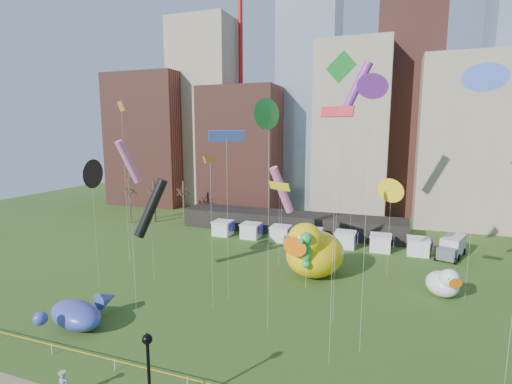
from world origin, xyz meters
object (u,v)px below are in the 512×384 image
at_px(lamppost, 149,368).
at_px(box_truck, 452,247).
at_px(seahorse_purple, 314,250).
at_px(small_duck, 444,283).
at_px(whale_inflatable, 78,313).
at_px(seahorse_green, 306,247).
at_px(big_duck, 313,251).

height_order(lamppost, box_truck, lamppost).
bearing_deg(box_truck, seahorse_purple, -119.70).
height_order(small_duck, lamppost, lamppost).
xyz_separation_m(seahorse_purple, whale_inflatable, (-17.37, -18.40, -2.19)).
bearing_deg(small_duck, seahorse_purple, 153.01).
xyz_separation_m(seahorse_purple, lamppost, (-4.48, -25.95, 0.16)).
xyz_separation_m(seahorse_green, box_truck, (16.54, 17.56, -3.32)).
relative_size(big_duck, lamppost, 1.69).
distance_m(small_duck, lamppost, 31.36).
relative_size(big_duck, whale_inflatable, 1.29).
bearing_deg(seahorse_green, whale_inflatable, -120.42).
bearing_deg(lamppost, box_truck, 62.52).
xyz_separation_m(small_duck, box_truck, (2.52, 14.73, -0.12)).
bearing_deg(lamppost, seahorse_purple, 80.20).
bearing_deg(seahorse_green, box_truck, 65.22).
xyz_separation_m(big_duck, seahorse_purple, (0.15, -0.17, 0.20)).
height_order(small_duck, seahorse_purple, seahorse_purple).
bearing_deg(small_duck, seahorse_green, 166.82).
height_order(big_duck, small_duck, big_duck).
height_order(big_duck, lamppost, big_duck).
height_order(seahorse_purple, lamppost, lamppost).
xyz_separation_m(big_duck, seahorse_green, (-0.02, -3.58, 1.53)).
distance_m(big_duck, box_truck, 21.72).
relative_size(seahorse_purple, box_truck, 0.71).
bearing_deg(lamppost, seahorse_green, 79.17).
xyz_separation_m(small_duck, seahorse_green, (-14.02, -2.83, 3.20)).
bearing_deg(big_duck, seahorse_purple, -30.06).
relative_size(lamppost, box_truck, 0.85).
height_order(whale_inflatable, box_truck, box_truck).
relative_size(seahorse_green, seahorse_purple, 1.31).
distance_m(small_duck, seahorse_purple, 13.99).
distance_m(big_duck, seahorse_green, 3.89).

